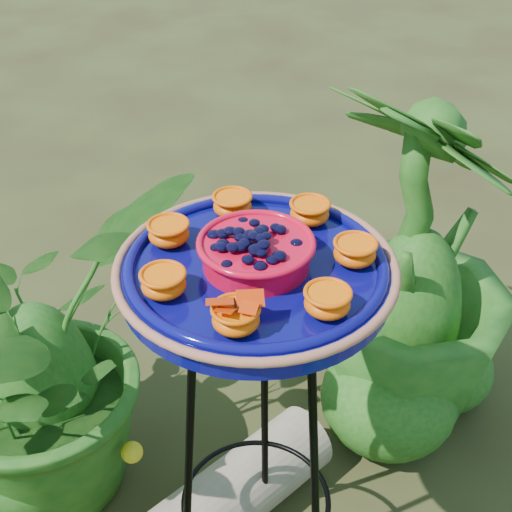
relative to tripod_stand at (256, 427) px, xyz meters
name	(u,v)px	position (x,y,z in m)	size (l,w,h in m)	color
tripod_stand	(256,427)	(0.00, 0.00, 0.00)	(0.41, 0.41, 0.92)	black
feeder_dish	(256,266)	(0.00, 0.00, 0.40)	(0.58, 0.58, 0.11)	#08085D
driftwood_log	(234,493)	(-0.03, 0.19, -0.46)	(0.19, 0.19, 0.56)	gray
shrub_back_left	(36,352)	(-0.49, 0.43, -0.12)	(0.79, 0.69, 0.88)	#164B14
shrub_back_right	(418,264)	(0.54, 0.53, -0.03)	(0.59, 0.59, 1.05)	#164B14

